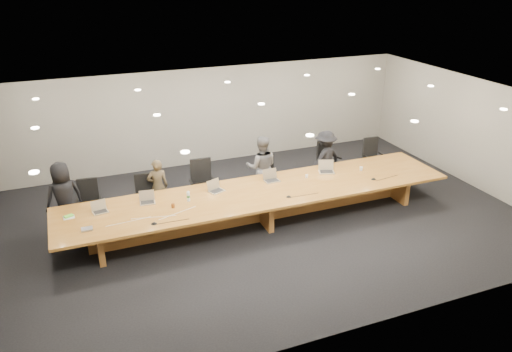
{
  "coord_description": "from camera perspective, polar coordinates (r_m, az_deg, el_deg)",
  "views": [
    {
      "loc": [
        -3.89,
        -9.42,
        5.53
      ],
      "look_at": [
        0.0,
        0.3,
        1.0
      ],
      "focal_mm": 35.0,
      "sensor_mm": 36.0,
      "label": 1
    }
  ],
  "objects": [
    {
      "name": "ground",
      "position": [
        11.6,
        0.55,
        -5.09
      ],
      "size": [
        12.0,
        12.0,
        0.0
      ],
      "primitive_type": "plane",
      "color": "black",
      "rests_on": "ground"
    },
    {
      "name": "conference_table",
      "position": [
        11.36,
        0.56,
        -2.78
      ],
      "size": [
        9.0,
        1.8,
        0.75
      ],
      "color": "brown",
      "rests_on": "ground"
    },
    {
      "name": "amber_mug",
      "position": [
        10.65,
        -9.47,
        -3.36
      ],
      "size": [
        0.1,
        0.1,
        0.09
      ],
      "primitive_type": "cylinder",
      "rotation": [
        0.0,
        0.0,
        0.43
      ],
      "color": "brown",
      "rests_on": "conference_table"
    },
    {
      "name": "mic_right",
      "position": [
        12.17,
        13.3,
        -0.31
      ],
      "size": [
        0.13,
        0.13,
        0.03
      ],
      "primitive_type": "cone",
      "rotation": [
        0.0,
        0.0,
        0.05
      ],
      "color": "black",
      "rests_on": "conference_table"
    },
    {
      "name": "person_a",
      "position": [
        11.61,
        -21.08,
        -2.29
      ],
      "size": [
        0.9,
        0.7,
        1.61
      ],
      "primitive_type": "imported",
      "rotation": [
        0.0,
        0.0,
        3.41
      ],
      "color": "black",
      "rests_on": "ground"
    },
    {
      "name": "paper_cup_far",
      "position": [
        12.61,
        11.93,
        0.82
      ],
      "size": [
        0.08,
        0.08,
        0.1
      ],
      "primitive_type": "cone",
      "rotation": [
        0.0,
        0.0,
        0.04
      ],
      "color": "silver",
      "rests_on": "conference_table"
    },
    {
      "name": "laptop_e",
      "position": [
        12.31,
        8.1,
        1.04
      ],
      "size": [
        0.44,
        0.38,
        0.29
      ],
      "primitive_type": null,
      "rotation": [
        0.0,
        0.0,
        -0.35
      ],
      "color": "#C4B596",
      "rests_on": "conference_table"
    },
    {
      "name": "back_wall",
      "position": [
        14.57,
        -5.45,
        6.82
      ],
      "size": [
        12.0,
        0.02,
        2.8
      ],
      "primitive_type": "cube",
      "color": "#B5B1A5",
      "rests_on": "ground"
    },
    {
      "name": "person_c",
      "position": [
        12.4,
        0.64,
        1.01
      ],
      "size": [
        0.95,
        0.85,
        1.62
      ],
      "primitive_type": "imported",
      "rotation": [
        0.0,
        0.0,
        2.78
      ],
      "color": "#505052",
      "rests_on": "ground"
    },
    {
      "name": "laptop_b",
      "position": [
        10.91,
        -12.35,
        -2.44
      ],
      "size": [
        0.35,
        0.27,
        0.26
      ],
      "primitive_type": null,
      "rotation": [
        0.0,
        0.0,
        -0.12
      ],
      "color": "tan",
      "rests_on": "conference_table"
    },
    {
      "name": "lime_gadget",
      "position": [
        10.82,
        -20.63,
        -4.3
      ],
      "size": [
        0.2,
        0.16,
        0.03
      ],
      "primitive_type": "cube",
      "rotation": [
        0.0,
        0.0,
        0.38
      ],
      "color": "#64C935",
      "rests_on": "notepad"
    },
    {
      "name": "chair_right",
      "position": [
        13.48,
        8.41,
        1.63
      ],
      "size": [
        0.74,
        0.74,
        1.18
      ],
      "primitive_type": null,
      "rotation": [
        0.0,
        0.0,
        0.29
      ],
      "color": "black",
      "rests_on": "ground"
    },
    {
      "name": "person_b",
      "position": [
        11.88,
        -11.14,
        -1.19
      ],
      "size": [
        0.51,
        0.35,
        1.35
      ],
      "primitive_type": "imported",
      "rotation": [
        0.0,
        0.0,
        3.08
      ],
      "color": "#3E3321",
      "rests_on": "ground"
    },
    {
      "name": "person_d",
      "position": [
        13.17,
        7.9,
        1.94
      ],
      "size": [
        1.11,
        0.83,
        1.53
      ],
      "primitive_type": "imported",
      "rotation": [
        0.0,
        0.0,
        3.43
      ],
      "color": "black",
      "rests_on": "ground"
    },
    {
      "name": "chair_left",
      "position": [
        11.85,
        -12.42,
        -2.24
      ],
      "size": [
        0.53,
        0.53,
        1.03
      ],
      "primitive_type": null,
      "rotation": [
        0.0,
        0.0,
        -0.02
      ],
      "color": "black",
      "rests_on": "ground"
    },
    {
      "name": "av_box",
      "position": [
        10.22,
        -18.75,
        -5.76
      ],
      "size": [
        0.22,
        0.17,
        0.03
      ],
      "primitive_type": "cube",
      "rotation": [
        0.0,
        0.0,
        -0.03
      ],
      "color": "#A3A2A7",
      "rests_on": "conference_table"
    },
    {
      "name": "laptop_c",
      "position": [
        11.21,
        -4.52,
        -1.17
      ],
      "size": [
        0.4,
        0.35,
        0.26
      ],
      "primitive_type": null,
      "rotation": [
        0.0,
        0.0,
        0.39
      ],
      "color": "#BDB190",
      "rests_on": "conference_table"
    },
    {
      "name": "laptop_a",
      "position": [
        10.76,
        -17.42,
        -3.42
      ],
      "size": [
        0.34,
        0.27,
        0.24
      ],
      "primitive_type": null,
      "rotation": [
        0.0,
        0.0,
        0.17
      ],
      "color": "#C4B696",
      "rests_on": "conference_table"
    },
    {
      "name": "water_bottle",
      "position": [
        10.86,
        -7.74,
        -2.33
      ],
      "size": [
        0.08,
        0.08,
        0.22
      ],
      "primitive_type": "cylinder",
      "rotation": [
        0.0,
        0.0,
        -0.26
      ],
      "color": "silver",
      "rests_on": "conference_table"
    },
    {
      "name": "chair_mid_right",
      "position": [
        12.6,
        1.52,
        -0.0
      ],
      "size": [
        0.57,
        0.57,
        1.05
      ],
      "primitive_type": null,
      "rotation": [
        0.0,
        0.0,
        0.06
      ],
      "color": "black",
      "rests_on": "ground"
    },
    {
      "name": "chair_far_left",
      "position": [
        11.81,
        -18.52,
        -2.93
      ],
      "size": [
        0.59,
        0.59,
        1.07
      ],
      "primitive_type": null,
      "rotation": [
        0.0,
        0.0,
        -0.1
      ],
      "color": "black",
      "rests_on": "ground"
    },
    {
      "name": "notepad",
      "position": [
        10.81,
        -20.6,
        -4.44
      ],
      "size": [
        0.23,
        0.19,
        0.01
      ],
      "primitive_type": "cube",
      "rotation": [
        0.0,
        0.0,
        0.06
      ],
      "color": "silver",
      "rests_on": "conference_table"
    },
    {
      "name": "paper_cup_near",
      "position": [
        11.98,
        5.81,
        -0.04
      ],
      "size": [
        0.08,
        0.08,
        0.08
      ],
      "primitive_type": "cone",
      "rotation": [
        0.0,
        0.0,
        -0.33
      ],
      "color": "silver",
      "rests_on": "conference_table"
    },
    {
      "name": "laptop_d",
      "position": [
        11.71,
        1.84,
        0.02
      ],
      "size": [
        0.36,
        0.27,
        0.28
      ],
      "primitive_type": null,
      "rotation": [
        0.0,
        0.0,
        0.04
      ],
      "color": "tan",
      "rests_on": "conference_table"
    },
    {
      "name": "mic_left",
      "position": [
        10.09,
        -11.59,
        -5.3
      ],
      "size": [
        0.16,
        0.16,
        0.03
      ],
      "primitive_type": "cone",
      "rotation": [
        0.0,
        0.0,
        -0.37
      ],
      "color": "black",
      "rests_on": "conference_table"
    },
    {
      "name": "chair_far_right",
      "position": [
        14.12,
        13.32,
        2.07
      ],
      "size": [
        0.57,
        0.57,
        1.09
      ],
      "primitive_type": null,
      "rotation": [
        0.0,
        0.0,
        -0.02
      ],
      "color": "black",
      "rests_on": "ground"
    },
    {
      "name": "mic_center",
      "position": [
        11.0,
        3.76,
        -2.34
      ],
      "size": [
        0.12,
        0.12,
        0.03
      ],
      "primitive_type": "cone",
      "rotation": [
        0.0,
        0.0,
        0.06
      ],
      "color": "black",
      "rests_on": "conference_table"
    },
    {
      "name": "chair_mid_left",
      "position": [
        12.04,
        -6.04,
        -0.92
      ],
      "size": [
        0.65,
        0.65,
        1.2
      ],
      "primitive_type": null,
      "rotation": [
        0.0,
        0.0,
        -0.07
      ],
      "color": "black",
      "rests_on": "ground"
    }
  ]
}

